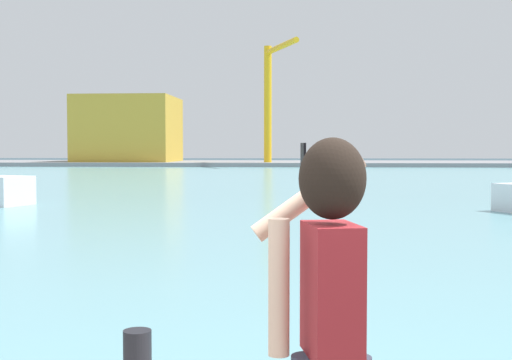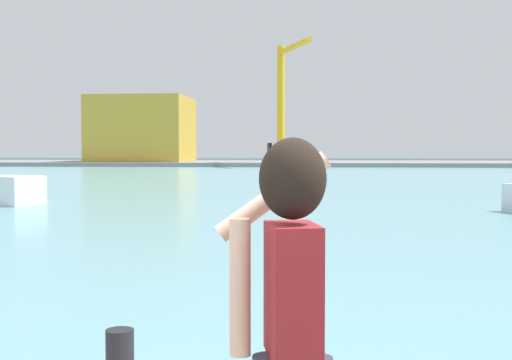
# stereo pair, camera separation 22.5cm
# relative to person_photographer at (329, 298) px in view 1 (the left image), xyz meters

# --- Properties ---
(ground_plane) EXTENTS (220.00, 220.00, 0.00)m
(ground_plane) POSITION_rel_person_photographer_xyz_m (-0.21, 50.09, -1.70)
(ground_plane) COLOR #334751
(harbor_water) EXTENTS (140.00, 100.00, 0.02)m
(harbor_water) POSITION_rel_person_photographer_xyz_m (-0.21, 52.09, -1.69)
(harbor_water) COLOR #6BA8B2
(harbor_water) RESTS_ON ground_plane
(far_shore_dock) EXTENTS (140.00, 20.00, 0.53)m
(far_shore_dock) POSITION_rel_person_photographer_xyz_m (-0.21, 92.09, -1.43)
(far_shore_dock) COLOR gray
(far_shore_dock) RESTS_ON ground_plane
(person_photographer) EXTENTS (0.53, 0.54, 1.74)m
(person_photographer) POSITION_rel_person_photographer_xyz_m (0.00, 0.00, 0.00)
(person_photographer) COLOR #2D3342
(person_photographer) RESTS_ON quay_promenade
(warehouse_left) EXTENTS (12.97, 12.60, 8.93)m
(warehouse_left) POSITION_rel_person_photographer_xyz_m (-24.56, 90.57, 3.30)
(warehouse_left) COLOR gold
(warehouse_left) RESTS_ON far_shore_dock
(port_crane) EXTENTS (4.64, 10.65, 15.05)m
(port_crane) POSITION_rel_person_photographer_xyz_m (-4.47, 84.76, 8.10)
(port_crane) COLOR yellow
(port_crane) RESTS_ON far_shore_dock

